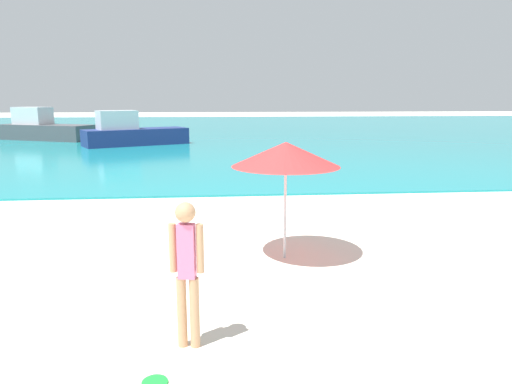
{
  "coord_description": "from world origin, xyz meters",
  "views": [
    {
      "loc": [
        -1.33,
        0.91,
        2.85
      ],
      "look_at": [
        -0.49,
        9.99,
        1.03
      ],
      "focal_mm": 32.95,
      "sensor_mm": 36.0,
      "label": 1
    }
  ],
  "objects_px": {
    "beach_umbrella": "(286,154)",
    "person_standing": "(187,266)",
    "frisbee": "(155,383)",
    "boat_far": "(44,129)",
    "boat_near": "(132,133)"
  },
  "relations": [
    {
      "from": "frisbee",
      "to": "boat_far",
      "type": "bearing_deg",
      "value": 110.44
    },
    {
      "from": "boat_far",
      "to": "beach_umbrella",
      "type": "height_order",
      "value": "boat_far"
    },
    {
      "from": "boat_near",
      "to": "beach_umbrella",
      "type": "bearing_deg",
      "value": -100.29
    },
    {
      "from": "boat_near",
      "to": "boat_far",
      "type": "xyz_separation_m",
      "value": [
        -6.6,
        4.37,
        0.04
      ]
    },
    {
      "from": "frisbee",
      "to": "beach_umbrella",
      "type": "distance_m",
      "value": 4.56
    },
    {
      "from": "beach_umbrella",
      "to": "person_standing",
      "type": "bearing_deg",
      "value": -117.97
    },
    {
      "from": "person_standing",
      "to": "boat_far",
      "type": "bearing_deg",
      "value": -58.22
    },
    {
      "from": "frisbee",
      "to": "beach_umbrella",
      "type": "bearing_deg",
      "value": 62.83
    },
    {
      "from": "person_standing",
      "to": "beach_umbrella",
      "type": "xyz_separation_m",
      "value": [
        1.58,
        2.98,
        0.91
      ]
    },
    {
      "from": "beach_umbrella",
      "to": "boat_near",
      "type": "bearing_deg",
      "value": 106.27
    },
    {
      "from": "frisbee",
      "to": "boat_near",
      "type": "relative_size",
      "value": 0.04
    },
    {
      "from": "frisbee",
      "to": "boat_near",
      "type": "height_order",
      "value": "boat_near"
    },
    {
      "from": "beach_umbrella",
      "to": "frisbee",
      "type": "bearing_deg",
      "value": -117.17
    },
    {
      "from": "frisbee",
      "to": "person_standing",
      "type": "bearing_deg",
      "value": 66.31
    },
    {
      "from": "frisbee",
      "to": "boat_far",
      "type": "height_order",
      "value": "boat_far"
    }
  ]
}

